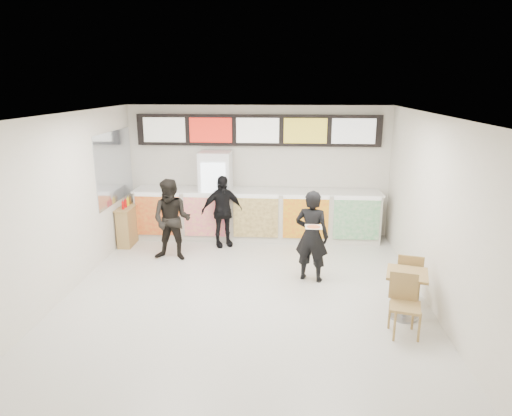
# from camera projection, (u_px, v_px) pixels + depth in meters

# --- Properties ---
(floor) EXTENTS (7.00, 7.00, 0.00)m
(floor) POSITION_uv_depth(u_px,v_px,m) (244.00, 299.00, 7.59)
(floor) COLOR beige
(floor) RESTS_ON ground
(ceiling) EXTENTS (7.00, 7.00, 0.00)m
(ceiling) POSITION_uv_depth(u_px,v_px,m) (243.00, 115.00, 6.80)
(ceiling) COLOR white
(ceiling) RESTS_ON wall_back
(wall_back) EXTENTS (6.00, 0.00, 6.00)m
(wall_back) POSITION_uv_depth(u_px,v_px,m) (258.00, 171.00, 10.56)
(wall_back) COLOR silver
(wall_back) RESTS_ON floor
(wall_left) EXTENTS (0.00, 7.00, 7.00)m
(wall_left) POSITION_uv_depth(u_px,v_px,m) (60.00, 208.00, 7.40)
(wall_left) COLOR silver
(wall_left) RESTS_ON floor
(wall_right) EXTENTS (0.00, 7.00, 7.00)m
(wall_right) POSITION_uv_depth(u_px,v_px,m) (438.00, 216.00, 6.99)
(wall_right) COLOR silver
(wall_right) RESTS_ON floor
(service_counter) EXTENTS (5.56, 0.77, 1.14)m
(service_counter) POSITION_uv_depth(u_px,v_px,m) (257.00, 214.00, 10.42)
(service_counter) COLOR silver
(service_counter) RESTS_ON floor
(menu_board) EXTENTS (5.50, 0.14, 0.70)m
(menu_board) POSITION_uv_depth(u_px,v_px,m) (258.00, 130.00, 10.23)
(menu_board) COLOR black
(menu_board) RESTS_ON wall_back
(drinks_fridge) EXTENTS (0.70, 0.67, 2.00)m
(drinks_fridge) POSITION_uv_depth(u_px,v_px,m) (216.00, 195.00, 10.38)
(drinks_fridge) COLOR white
(drinks_fridge) RESTS_ON floor
(mirror_panel) EXTENTS (0.01, 2.00, 1.50)m
(mirror_panel) POSITION_uv_depth(u_px,v_px,m) (115.00, 167.00, 9.69)
(mirror_panel) COLOR #B2B7BF
(mirror_panel) RESTS_ON wall_left
(customer_main) EXTENTS (0.70, 0.57, 1.67)m
(customer_main) POSITION_uv_depth(u_px,v_px,m) (312.00, 236.00, 8.12)
(customer_main) COLOR black
(customer_main) RESTS_ON floor
(customer_left) EXTENTS (0.85, 0.69, 1.66)m
(customer_left) POSITION_uv_depth(u_px,v_px,m) (172.00, 220.00, 9.10)
(customer_left) COLOR black
(customer_left) RESTS_ON floor
(customer_mid) EXTENTS (1.00, 0.73, 1.57)m
(customer_mid) POSITION_uv_depth(u_px,v_px,m) (222.00, 211.00, 9.89)
(customer_mid) COLOR black
(customer_mid) RESTS_ON floor
(pizza_slice) EXTENTS (0.36, 0.36, 0.02)m
(pizza_slice) POSITION_uv_depth(u_px,v_px,m) (314.00, 226.00, 7.60)
(pizza_slice) COLOR beige
(pizza_slice) RESTS_ON customer_main
(cafe_table) EXTENTS (0.77, 1.55, 0.87)m
(cafe_table) POSITION_uv_depth(u_px,v_px,m) (406.00, 286.00, 6.85)
(cafe_table) COLOR #A5814B
(cafe_table) RESTS_ON floor
(condiment_ledge) EXTENTS (0.31, 0.77, 1.02)m
(condiment_ledge) POSITION_uv_depth(u_px,v_px,m) (128.00, 225.00, 10.08)
(condiment_ledge) COLOR #A5814B
(condiment_ledge) RESTS_ON floor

